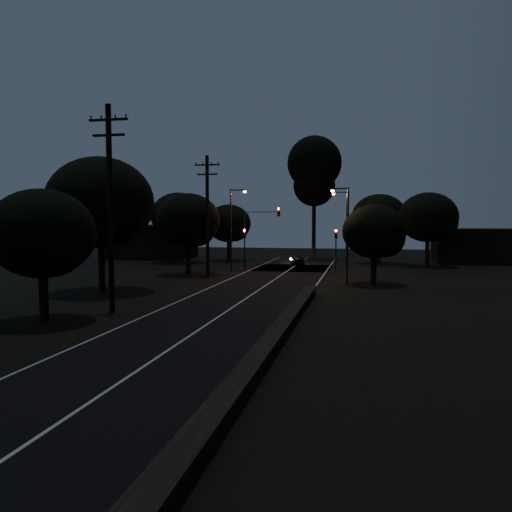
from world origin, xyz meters
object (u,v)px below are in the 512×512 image
at_px(streetlight_b, 345,223).
at_px(tall_pine, 314,170).
at_px(utility_pole_mid, 110,205).
at_px(signal_mast, 261,227).
at_px(streetlight_c, 345,228).
at_px(signal_right, 336,242).
at_px(streetlight_a, 233,224).
at_px(car, 298,260).
at_px(signal_left, 245,241).
at_px(utility_pole_far, 207,214).

bearing_deg(streetlight_b, tall_pine, 111.38).
height_order(utility_pole_mid, signal_mast, utility_pole_mid).
relative_size(tall_pine, streetlight_c, 2.10).
bearing_deg(streetlight_c, signal_right, 97.02).
height_order(streetlight_a, car, streetlight_a).
bearing_deg(streetlight_c, car, 109.79).
bearing_deg(utility_pole_mid, signal_mast, 82.96).
height_order(utility_pole_mid, tall_pine, tall_pine).
distance_m(utility_pole_mid, signal_left, 25.19).
distance_m(signal_left, streetlight_b, 10.84).
height_order(streetlight_b, streetlight_c, streetlight_b).
relative_size(streetlight_a, streetlight_c, 1.07).
bearing_deg(utility_pole_mid, signal_right, 67.01).
height_order(signal_mast, streetlight_c, streetlight_c).
distance_m(signal_right, car, 7.86).
xyz_separation_m(tall_pine, signal_right, (3.60, -15.01, -8.50)).
bearing_deg(utility_pole_far, signal_left, 80.06).
relative_size(signal_right, signal_mast, 0.66).
bearing_deg(streetlight_b, signal_left, -157.95).
bearing_deg(streetlight_b, streetlight_c, -87.86).
distance_m(tall_pine, signal_left, 18.14).
xyz_separation_m(signal_right, car, (-4.53, 6.01, -2.28)).
bearing_deg(utility_pole_far, utility_pole_mid, -90.00).
distance_m(signal_left, car, 7.95).
height_order(tall_pine, streetlight_b, tall_pine).
bearing_deg(utility_pole_mid, utility_pole_far, 90.00).
relative_size(utility_pole_mid, tall_pine, 0.70).
xyz_separation_m(tall_pine, streetlight_b, (4.31, -11.00, -6.70)).
bearing_deg(streetlight_a, streetlight_c, -35.69).
bearing_deg(signal_right, utility_pole_mid, -112.99).
distance_m(tall_pine, signal_right, 17.63).
bearing_deg(utility_pole_far, streetlight_a, 83.41).
relative_size(signal_left, signal_right, 1.00).
xyz_separation_m(tall_pine, signal_mast, (-3.91, -15.01, -7.00)).
bearing_deg(car, signal_mast, 49.13).
xyz_separation_m(signal_right, signal_mast, (-7.51, 0.00, 1.50)).
xyz_separation_m(utility_pole_mid, signal_left, (1.40, 24.99, -2.90)).
distance_m(signal_left, signal_right, 9.20).
bearing_deg(tall_pine, signal_mast, -104.62).
height_order(signal_left, streetlight_b, streetlight_b).
bearing_deg(utility_pole_mid, streetlight_c, 51.74).
bearing_deg(car, tall_pine, -110.31).
bearing_deg(signal_mast, signal_right, -0.03).
distance_m(tall_pine, streetlight_a, 19.33).
bearing_deg(signal_right, car, 126.98).
bearing_deg(tall_pine, streetlight_a, -110.36).
bearing_deg(signal_mast, utility_pole_far, -111.11).
height_order(tall_pine, streetlight_c, tall_pine).
bearing_deg(utility_pole_far, signal_right, 37.00).
xyz_separation_m(tall_pine, streetlight_a, (-6.31, -17.00, -6.70)).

